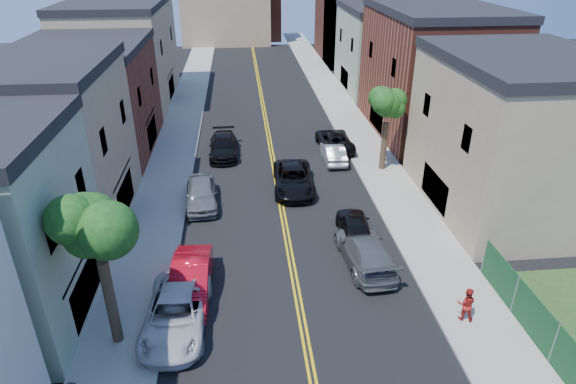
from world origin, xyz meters
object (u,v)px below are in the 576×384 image
object	(u,v)px
white_pickup	(176,313)
red_sedan	(191,280)
black_car_right	(355,227)
grey_car_left	(201,193)
pedestrian_right	(466,304)
silver_car_right	(333,153)
black_suv_lane	(293,179)
dark_car_right_far	(334,140)
black_car_left	(223,146)
grey_car_right	(365,251)

from	to	relation	value
white_pickup	red_sedan	bearing A→B (deg)	80.81
black_car_right	white_pickup	bearing A→B (deg)	38.80
grey_car_left	pedestrian_right	xyz separation A→B (m)	(12.20, -12.11, 0.15)
silver_car_right	black_suv_lane	xyz separation A→B (m)	(-3.59, -4.47, 0.09)
red_sedan	black_suv_lane	world-z (taller)	red_sedan
silver_car_right	dark_car_right_far	bearing A→B (deg)	-102.45
red_sedan	grey_car_left	size ratio (longest dim) A/B	1.05
black_car_left	grey_car_right	world-z (taller)	grey_car_right
red_sedan	white_pickup	distance (m)	2.29
grey_car_right	silver_car_right	world-z (taller)	grey_car_right
grey_car_right	dark_car_right_far	size ratio (longest dim) A/B	1.02
black_suv_lane	black_car_right	bearing A→B (deg)	-64.33
dark_car_right_far	red_sedan	bearing A→B (deg)	58.67
grey_car_right	black_car_left	bearing A→B (deg)	-67.70
black_car_left	grey_car_right	distance (m)	17.30
grey_car_right	red_sedan	bearing A→B (deg)	6.51
grey_car_right	pedestrian_right	distance (m)	5.80
black_car_left	black_suv_lane	size ratio (longest dim) A/B	0.94
white_pickup	black_suv_lane	world-z (taller)	white_pickup
silver_car_right	pedestrian_right	bearing A→B (deg)	97.82
red_sedan	grey_car_right	bearing A→B (deg)	11.52
white_pickup	black_car_left	world-z (taller)	white_pickup
black_car_left	red_sedan	bearing A→B (deg)	-94.26
silver_car_right	black_suv_lane	bearing A→B (deg)	51.14
white_pickup	black_suv_lane	xyz separation A→B (m)	(6.52, 12.86, -0.00)
grey_car_left	black_car_left	world-z (taller)	grey_car_left
grey_car_right	black_suv_lane	bearing A→B (deg)	-76.65
grey_car_right	black_suv_lane	xyz separation A→B (m)	(-2.78, 9.02, -0.02)
red_sedan	black_car_right	distance (m)	9.72
pedestrian_right	grey_car_left	bearing A→B (deg)	-22.76
white_pickup	black_car_right	xyz separation A→B (m)	(9.30, 6.31, -0.03)
black_car_right	black_suv_lane	bearing A→B (deg)	-62.38
black_car_left	white_pickup	bearing A→B (deg)	-95.17
silver_car_right	pedestrian_right	world-z (taller)	pedestrian_right
silver_car_right	black_suv_lane	distance (m)	5.74
white_pickup	grey_car_right	size ratio (longest dim) A/B	1.03
grey_car_left	grey_car_right	xyz separation A→B (m)	(8.85, -7.38, -0.02)
black_suv_lane	pedestrian_right	size ratio (longest dim) A/B	3.44
black_car_right	grey_car_right	bearing A→B (deg)	94.64
white_pickup	grey_car_left	xyz separation A→B (m)	(0.45, 11.22, 0.04)
white_pickup	black_car_left	xyz separation A→B (m)	(1.70, 19.38, -0.02)
white_pickup	silver_car_right	size ratio (longest dim) A/B	1.36
black_suv_lane	pedestrian_right	xyz separation A→B (m)	(6.13, -13.75, 0.19)
black_car_left	silver_car_right	size ratio (longest dim) A/B	1.26
red_sedan	black_car_left	xyz separation A→B (m)	(1.23, 17.14, -0.07)
black_suv_lane	silver_car_right	bearing A→B (deg)	53.96
grey_car_right	dark_car_right_far	bearing A→B (deg)	-98.61
grey_car_left	black_car_right	world-z (taller)	grey_car_left
red_sedan	white_pickup	world-z (taller)	red_sedan
grey_car_left	grey_car_right	bearing A→B (deg)	-43.72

